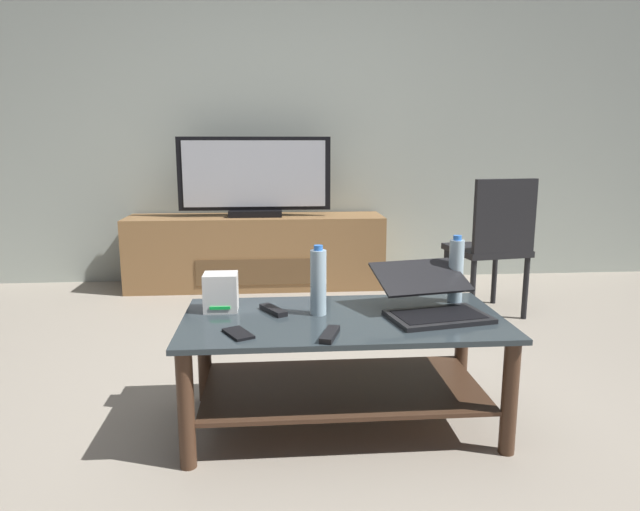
{
  "coord_description": "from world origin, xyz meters",
  "views": [
    {
      "loc": [
        -0.18,
        -2.29,
        1.14
      ],
      "look_at": [
        0.03,
        0.35,
        0.61
      ],
      "focal_mm": 31.88,
      "sensor_mm": 36.0,
      "label": 1
    }
  ],
  "objects_px": {
    "water_bottle_far": "(456,270)",
    "soundbar_remote": "(330,334)",
    "tv_remote": "(273,310)",
    "dining_chair": "(493,241)",
    "cell_phone": "(238,333)",
    "media_cabinet": "(256,252)",
    "water_bottle_near": "(318,282)",
    "laptop": "(431,300)",
    "coffee_table": "(343,351)",
    "router_box": "(221,292)",
    "television": "(255,179)"
  },
  "relations": [
    {
      "from": "water_bottle_near",
      "to": "dining_chair",
      "type": "bearing_deg",
      "value": 47.1
    },
    {
      "from": "dining_chair",
      "to": "water_bottle_far",
      "type": "height_order",
      "value": "dining_chair"
    },
    {
      "from": "media_cabinet",
      "to": "tv_remote",
      "type": "relative_size",
      "value": 12.5
    },
    {
      "from": "cell_phone",
      "to": "tv_remote",
      "type": "distance_m",
      "value": 0.29
    },
    {
      "from": "coffee_table",
      "to": "media_cabinet",
      "type": "relative_size",
      "value": 0.63
    },
    {
      "from": "coffee_table",
      "to": "television",
      "type": "height_order",
      "value": "television"
    },
    {
      "from": "tv_remote",
      "to": "soundbar_remote",
      "type": "height_order",
      "value": "same"
    },
    {
      "from": "television",
      "to": "router_box",
      "type": "distance_m",
      "value": 2.19
    },
    {
      "from": "coffee_table",
      "to": "laptop",
      "type": "distance_m",
      "value": 0.41
    },
    {
      "from": "coffee_table",
      "to": "television",
      "type": "xyz_separation_m",
      "value": [
        -0.41,
        2.29,
        0.55
      ]
    },
    {
      "from": "laptop",
      "to": "coffee_table",
      "type": "bearing_deg",
      "value": -178.32
    },
    {
      "from": "coffee_table",
      "to": "laptop",
      "type": "xyz_separation_m",
      "value": [
        0.36,
        0.01,
        0.2
      ]
    },
    {
      "from": "tv_remote",
      "to": "router_box",
      "type": "bearing_deg",
      "value": 138.51
    },
    {
      "from": "laptop",
      "to": "tv_remote",
      "type": "distance_m",
      "value": 0.64
    },
    {
      "from": "water_bottle_near",
      "to": "tv_remote",
      "type": "height_order",
      "value": "water_bottle_near"
    },
    {
      "from": "cell_phone",
      "to": "tv_remote",
      "type": "height_order",
      "value": "tv_remote"
    },
    {
      "from": "coffee_table",
      "to": "cell_phone",
      "type": "height_order",
      "value": "cell_phone"
    },
    {
      "from": "water_bottle_near",
      "to": "soundbar_remote",
      "type": "xyz_separation_m",
      "value": [
        0.02,
        -0.28,
        -0.12
      ]
    },
    {
      "from": "router_box",
      "to": "water_bottle_near",
      "type": "xyz_separation_m",
      "value": [
        0.39,
        -0.08,
        0.06
      ]
    },
    {
      "from": "water_bottle_far",
      "to": "soundbar_remote",
      "type": "bearing_deg",
      "value": -144.62
    },
    {
      "from": "router_box",
      "to": "water_bottle_near",
      "type": "bearing_deg",
      "value": -12.0
    },
    {
      "from": "coffee_table",
      "to": "cell_phone",
      "type": "bearing_deg",
      "value": -155.81
    },
    {
      "from": "media_cabinet",
      "to": "cell_phone",
      "type": "bearing_deg",
      "value": -89.74
    },
    {
      "from": "media_cabinet",
      "to": "laptop",
      "type": "distance_m",
      "value": 2.44
    },
    {
      "from": "water_bottle_near",
      "to": "soundbar_remote",
      "type": "distance_m",
      "value": 0.31
    },
    {
      "from": "dining_chair",
      "to": "cell_phone",
      "type": "xyz_separation_m",
      "value": [
        -1.55,
        -1.57,
        -0.04
      ]
    },
    {
      "from": "media_cabinet",
      "to": "water_bottle_near",
      "type": "xyz_separation_m",
      "value": [
        0.32,
        -2.27,
        0.31
      ]
    },
    {
      "from": "router_box",
      "to": "cell_phone",
      "type": "relative_size",
      "value": 1.11
    },
    {
      "from": "water_bottle_far",
      "to": "laptop",
      "type": "bearing_deg",
      "value": -131.58
    },
    {
      "from": "laptop",
      "to": "router_box",
      "type": "relative_size",
      "value": 3.02
    },
    {
      "from": "water_bottle_far",
      "to": "cell_phone",
      "type": "xyz_separation_m",
      "value": [
        -0.91,
        -0.36,
        -0.13
      ]
    },
    {
      "from": "media_cabinet",
      "to": "water_bottle_near",
      "type": "relative_size",
      "value": 7.09
    },
    {
      "from": "water_bottle_far",
      "to": "tv_remote",
      "type": "bearing_deg",
      "value": -172.66
    },
    {
      "from": "laptop",
      "to": "cell_phone",
      "type": "xyz_separation_m",
      "value": [
        -0.76,
        -0.19,
        -0.05
      ]
    },
    {
      "from": "television",
      "to": "water_bottle_far",
      "type": "relative_size",
      "value": 4.03
    },
    {
      "from": "laptop",
      "to": "water_bottle_far",
      "type": "xyz_separation_m",
      "value": [
        0.15,
        0.17,
        0.08
      ]
    },
    {
      "from": "dining_chair",
      "to": "laptop",
      "type": "height_order",
      "value": "dining_chair"
    },
    {
      "from": "tv_remote",
      "to": "soundbar_remote",
      "type": "distance_m",
      "value": 0.37
    },
    {
      "from": "dining_chair",
      "to": "tv_remote",
      "type": "bearing_deg",
      "value": -137.57
    },
    {
      "from": "television",
      "to": "dining_chair",
      "type": "bearing_deg",
      "value": -30.04
    },
    {
      "from": "dining_chair",
      "to": "tv_remote",
      "type": "distance_m",
      "value": 1.93
    },
    {
      "from": "coffee_table",
      "to": "router_box",
      "type": "bearing_deg",
      "value": 165.0
    },
    {
      "from": "water_bottle_far",
      "to": "dining_chair",
      "type": "bearing_deg",
      "value": 61.94
    },
    {
      "from": "media_cabinet",
      "to": "router_box",
      "type": "distance_m",
      "value": 2.2
    },
    {
      "from": "tv_remote",
      "to": "coffee_table",
      "type": "bearing_deg",
      "value": -45.95
    },
    {
      "from": "coffee_table",
      "to": "television",
      "type": "relative_size",
      "value": 1.08
    },
    {
      "from": "dining_chair",
      "to": "water_bottle_near",
      "type": "distance_m",
      "value": 1.83
    },
    {
      "from": "laptop",
      "to": "router_box",
      "type": "xyz_separation_m",
      "value": [
        -0.84,
        0.12,
        0.02
      ]
    },
    {
      "from": "media_cabinet",
      "to": "water_bottle_far",
      "type": "height_order",
      "value": "water_bottle_far"
    },
    {
      "from": "dining_chair",
      "to": "water_bottle_near",
      "type": "relative_size",
      "value": 3.25
    }
  ]
}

